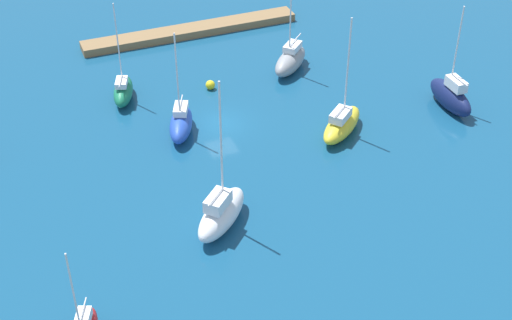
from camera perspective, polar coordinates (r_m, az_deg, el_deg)
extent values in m
plane|color=navy|center=(63.28, -2.73, 2.84)|extent=(160.00, 160.00, 0.00)
cube|color=olive|center=(78.44, -5.07, 9.96)|extent=(22.92, 2.38, 0.80)
ellipsoid|color=#2347B2|center=(61.72, -5.84, 2.78)|extent=(3.79, 5.59, 1.88)
cube|color=silver|center=(61.42, -5.86, 3.96)|extent=(1.77, 2.19, 0.57)
cylinder|color=silver|center=(59.08, -6.14, 6.48)|extent=(0.13, 0.13, 7.53)
cylinder|color=silver|center=(61.55, -5.84, 4.51)|extent=(0.98, 2.08, 0.10)
ellipsoid|color=#141E4C|center=(66.98, 14.84, 4.74)|extent=(1.80, 5.83, 2.27)
cube|color=silver|center=(65.88, 15.27, 5.72)|extent=(1.06, 2.11, 0.92)
cylinder|color=silver|center=(64.95, 15.34, 8.48)|extent=(0.14, 0.14, 7.31)
cylinder|color=silver|center=(65.32, 15.55, 6.01)|extent=(0.15, 2.32, 0.11)
ellipsoid|color=#19724C|center=(67.15, -10.26, 5.26)|extent=(3.16, 5.05, 1.78)
cube|color=silver|center=(66.26, -10.40, 5.94)|extent=(1.51, 1.95, 0.51)
cylinder|color=silver|center=(65.19, -10.66, 8.86)|extent=(0.11, 0.11, 7.45)
cylinder|color=silver|center=(65.68, -10.48, 6.05)|extent=(0.80, 2.03, 0.09)
ellipsoid|color=gray|center=(70.95, 2.68, 7.67)|extent=(5.54, 5.41, 1.99)
cube|color=silver|center=(70.73, 2.85, 8.76)|extent=(2.33, 2.30, 0.62)
cylinder|color=silver|center=(68.40, 2.71, 11.46)|extent=(0.14, 0.14, 8.51)
cylinder|color=silver|center=(71.08, 3.07, 9.32)|extent=(2.12, 2.02, 0.11)
ellipsoid|color=white|center=(51.82, -2.69, -4.23)|extent=(5.75, 5.66, 2.13)
cube|color=silver|center=(50.51, -2.98, -3.22)|extent=(2.41, 2.39, 0.93)
cylinder|color=silver|center=(48.51, -2.73, 1.25)|extent=(0.14, 0.14, 9.49)
cylinder|color=silver|center=(49.90, -3.17, -2.89)|extent=(1.68, 1.63, 0.12)
cube|color=silver|center=(44.50, -13.30, -11.98)|extent=(1.39, 1.85, 0.60)
cylinder|color=silver|center=(42.17, -13.97, -10.08)|extent=(0.11, 0.11, 6.05)
cylinder|color=silver|center=(44.42, -13.28, -11.25)|extent=(0.82, 1.81, 0.09)
ellipsoid|color=yellow|center=(61.83, 6.67, 2.72)|extent=(5.92, 5.39, 1.75)
cube|color=silver|center=(60.78, 6.58, 3.48)|extent=(2.44, 2.32, 0.73)
cylinder|color=silver|center=(59.42, 7.13, 7.08)|extent=(0.14, 0.14, 8.70)
cylinder|color=silver|center=(60.22, 6.47, 3.74)|extent=(1.85, 1.56, 0.12)
sphere|color=yellow|center=(68.14, -3.57, 5.84)|extent=(0.87, 0.87, 0.87)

